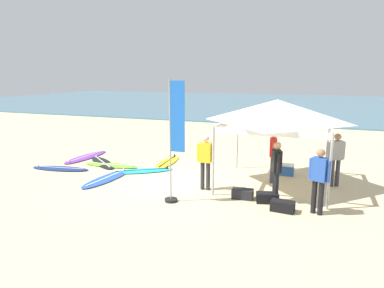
{
  "coord_description": "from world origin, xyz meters",
  "views": [
    {
      "loc": [
        4.18,
        -10.06,
        3.52
      ],
      "look_at": [
        -0.04,
        1.49,
        1.0
      ],
      "focal_mm": 32.1,
      "sensor_mm": 36.0,
      "label": 1
    }
  ],
  "objects_px": {
    "canopy_tent": "(277,111)",
    "person_black": "(276,168)",
    "surfboard_blue": "(107,178)",
    "gear_bag_near_tent": "(267,198)",
    "gear_bag_by_pole": "(243,194)",
    "surfboard_purple": "(86,157)",
    "gear_bag_on_sand": "(283,206)",
    "surfboard_navy": "(60,168)",
    "surfboard_black": "(103,163)",
    "person_blue": "(319,177)",
    "surfboard_lime": "(111,165)",
    "surfboard_cyan": "(142,171)",
    "cooler_box": "(287,170)",
    "person_yellow": "(205,159)",
    "person_grey": "(336,156)",
    "banner_flag": "(174,147)",
    "person_red": "(273,153)",
    "surfboard_yellow": "(167,162)"
  },
  "relations": [
    {
      "from": "canopy_tent",
      "to": "person_black",
      "type": "xyz_separation_m",
      "value": [
        0.21,
        -1.47,
        -1.4
      ]
    },
    {
      "from": "surfboard_blue",
      "to": "gear_bag_near_tent",
      "type": "relative_size",
      "value": 4.04
    },
    {
      "from": "gear_bag_by_pole",
      "to": "gear_bag_near_tent",
      "type": "bearing_deg",
      "value": -5.87
    },
    {
      "from": "surfboard_purple",
      "to": "gear_bag_on_sand",
      "type": "relative_size",
      "value": 4.3
    },
    {
      "from": "surfboard_navy",
      "to": "surfboard_purple",
      "type": "xyz_separation_m",
      "value": [
        -0.22,
        1.86,
        -0.0
      ]
    },
    {
      "from": "surfboard_black",
      "to": "person_blue",
      "type": "relative_size",
      "value": 1.24
    },
    {
      "from": "surfboard_lime",
      "to": "gear_bag_on_sand",
      "type": "height_order",
      "value": "gear_bag_on_sand"
    },
    {
      "from": "canopy_tent",
      "to": "surfboard_cyan",
      "type": "relative_size",
      "value": 1.47
    },
    {
      "from": "person_blue",
      "to": "cooler_box",
      "type": "xyz_separation_m",
      "value": [
        -1.03,
        3.29,
        -0.79
      ]
    },
    {
      "from": "surfboard_cyan",
      "to": "person_yellow",
      "type": "bearing_deg",
      "value": -21.52
    },
    {
      "from": "surfboard_cyan",
      "to": "canopy_tent",
      "type": "bearing_deg",
      "value": 0.97
    },
    {
      "from": "surfboard_navy",
      "to": "person_grey",
      "type": "xyz_separation_m",
      "value": [
        9.6,
        1.41,
        0.95
      ]
    },
    {
      "from": "person_blue",
      "to": "person_yellow",
      "type": "bearing_deg",
      "value": 166.1
    },
    {
      "from": "surfboard_lime",
      "to": "surfboard_cyan",
      "type": "relative_size",
      "value": 1.02
    },
    {
      "from": "banner_flag",
      "to": "gear_bag_on_sand",
      "type": "bearing_deg",
      "value": 6.77
    },
    {
      "from": "person_red",
      "to": "gear_bag_by_pole",
      "type": "relative_size",
      "value": 2.85
    },
    {
      "from": "surfboard_purple",
      "to": "person_red",
      "type": "bearing_deg",
      "value": -5.04
    },
    {
      "from": "person_grey",
      "to": "surfboard_blue",
      "type": "bearing_deg",
      "value": -165.52
    },
    {
      "from": "canopy_tent",
      "to": "surfboard_navy",
      "type": "distance_m",
      "value": 8.17
    },
    {
      "from": "person_black",
      "to": "gear_bag_by_pole",
      "type": "distance_m",
      "value": 1.24
    },
    {
      "from": "person_black",
      "to": "gear_bag_on_sand",
      "type": "relative_size",
      "value": 2.85
    },
    {
      "from": "person_grey",
      "to": "person_yellow",
      "type": "bearing_deg",
      "value": -155.48
    },
    {
      "from": "surfboard_black",
      "to": "banner_flag",
      "type": "height_order",
      "value": "banner_flag"
    },
    {
      "from": "person_red",
      "to": "gear_bag_by_pole",
      "type": "height_order",
      "value": "person_red"
    },
    {
      "from": "surfboard_purple",
      "to": "surfboard_blue",
      "type": "relative_size",
      "value": 1.06
    },
    {
      "from": "surfboard_cyan",
      "to": "surfboard_purple",
      "type": "xyz_separation_m",
      "value": [
        -3.29,
        1.07,
        -0.0
      ]
    },
    {
      "from": "surfboard_blue",
      "to": "person_yellow",
      "type": "height_order",
      "value": "person_yellow"
    },
    {
      "from": "canopy_tent",
      "to": "gear_bag_near_tent",
      "type": "distance_m",
      "value": 2.77
    },
    {
      "from": "person_yellow",
      "to": "gear_bag_on_sand",
      "type": "xyz_separation_m",
      "value": [
        2.42,
        -0.94,
        -0.85
      ]
    },
    {
      "from": "person_yellow",
      "to": "cooler_box",
      "type": "distance_m",
      "value": 3.43
    },
    {
      "from": "surfboard_yellow",
      "to": "person_black",
      "type": "height_order",
      "value": "person_black"
    },
    {
      "from": "surfboard_cyan",
      "to": "gear_bag_near_tent",
      "type": "xyz_separation_m",
      "value": [
        4.73,
        -1.54,
        0.1
      ]
    },
    {
      "from": "surfboard_lime",
      "to": "banner_flag",
      "type": "bearing_deg",
      "value": -34.99
    },
    {
      "from": "surfboard_black",
      "to": "banner_flag",
      "type": "xyz_separation_m",
      "value": [
        4.35,
        -2.89,
        1.54
      ]
    },
    {
      "from": "surfboard_black",
      "to": "surfboard_blue",
      "type": "distance_m",
      "value": 2.22
    },
    {
      "from": "surfboard_purple",
      "to": "person_grey",
      "type": "bearing_deg",
      "value": -2.63
    },
    {
      "from": "surfboard_blue",
      "to": "person_red",
      "type": "xyz_separation_m",
      "value": [
        5.31,
        1.62,
        0.95
      ]
    },
    {
      "from": "person_black",
      "to": "person_blue",
      "type": "distance_m",
      "value": 1.22
    },
    {
      "from": "canopy_tent",
      "to": "gear_bag_near_tent",
      "type": "height_order",
      "value": "canopy_tent"
    },
    {
      "from": "surfboard_yellow",
      "to": "gear_bag_near_tent",
      "type": "distance_m",
      "value": 5.33
    },
    {
      "from": "person_blue",
      "to": "cooler_box",
      "type": "relative_size",
      "value": 3.42
    },
    {
      "from": "person_black",
      "to": "person_blue",
      "type": "bearing_deg",
      "value": -24.7
    },
    {
      "from": "surfboard_black",
      "to": "banner_flag",
      "type": "relative_size",
      "value": 0.63
    },
    {
      "from": "surfboard_cyan",
      "to": "surfboard_yellow",
      "type": "bearing_deg",
      "value": 76.99
    },
    {
      "from": "surfboard_lime",
      "to": "cooler_box",
      "type": "relative_size",
      "value": 4.54
    },
    {
      "from": "surfboard_blue",
      "to": "cooler_box",
      "type": "distance_m",
      "value": 6.28
    },
    {
      "from": "surfboard_purple",
      "to": "banner_flag",
      "type": "bearing_deg",
      "value": -31.76
    },
    {
      "from": "surfboard_lime",
      "to": "surfboard_black",
      "type": "distance_m",
      "value": 0.58
    },
    {
      "from": "surfboard_black",
      "to": "gear_bag_on_sand",
      "type": "relative_size",
      "value": 3.55
    },
    {
      "from": "surfboard_purple",
      "to": "banner_flag",
      "type": "distance_m",
      "value": 6.74
    }
  ]
}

